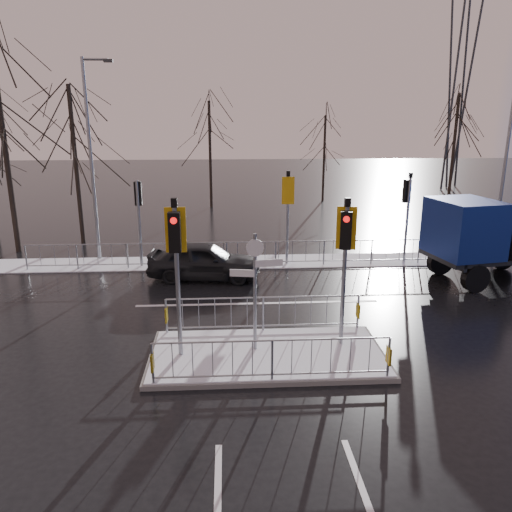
{
  "coord_description": "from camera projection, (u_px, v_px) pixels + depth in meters",
  "views": [
    {
      "loc": [
        -0.98,
        -11.61,
        6.0
      ],
      "look_at": [
        -0.09,
        3.22,
        1.8
      ],
      "focal_mm": 35.0,
      "sensor_mm": 36.0,
      "label": 1
    }
  ],
  "objects": [
    {
      "name": "street_lamp_left",
      "position": [
        92.0,
        154.0,
        20.37
      ],
      "size": [
        1.25,
        0.18,
        8.2
      ],
      "color": "gray",
      "rests_on": "ground"
    },
    {
      "name": "tree_near_b",
      "position": [
        73.0,
        134.0,
        22.98
      ],
      "size": [
        4.0,
        4.0,
        7.55
      ],
      "color": "black",
      "rests_on": "ground"
    },
    {
      "name": "tree_near_a",
      "position": [
        0.0,
        113.0,
        21.14
      ],
      "size": [
        4.75,
        4.75,
        8.97
      ],
      "color": "black",
      "rests_on": "ground"
    },
    {
      "name": "flatbed_truck",
      "position": [
        485.0,
        238.0,
        18.36
      ],
      "size": [
        6.99,
        3.57,
        3.09
      ],
      "color": "black",
      "rests_on": "ground"
    },
    {
      "name": "pylon_wires",
      "position": [
        449.0,
        49.0,
        39.62
      ],
      "size": [
        70.0,
        2.38,
        19.97
      ],
      "color": "#2D3033",
      "rests_on": "ground"
    },
    {
      "name": "snow_verge",
      "position": [
        251.0,
        262.0,
        21.09
      ],
      "size": [
        30.0,
        2.0,
        0.04
      ],
      "primitive_type": "cube",
      "color": "white",
      "rests_on": "ground"
    },
    {
      "name": "street_lamp_right",
      "position": [
        508.0,
        156.0,
        20.42
      ],
      "size": [
        1.25,
        0.18,
        8.0
      ],
      "color": "gray",
      "rests_on": "ground"
    },
    {
      "name": "ground",
      "position": [
        267.0,
        357.0,
        12.84
      ],
      "size": [
        120.0,
        120.0,
        0.0
      ],
      "primitive_type": "plane",
      "color": "black",
      "rests_on": "ground"
    },
    {
      "name": "traffic_island",
      "position": [
        267.0,
        343.0,
        12.74
      ],
      "size": [
        6.0,
        3.04,
        4.15
      ],
      "color": "slate",
      "rests_on": "ground"
    },
    {
      "name": "tree_far_c",
      "position": [
        456.0,
        129.0,
        32.41
      ],
      "size": [
        4.0,
        4.0,
        7.55
      ],
      "color": "black",
      "rests_on": "ground"
    },
    {
      "name": "lane_markings",
      "position": [
        268.0,
        363.0,
        12.52
      ],
      "size": [
        8.0,
        11.38,
        0.01
      ],
      "color": "silver",
      "rests_on": "ground"
    },
    {
      "name": "far_kerb_fixtures",
      "position": [
        258.0,
        242.0,
        20.35
      ],
      "size": [
        18.0,
        0.65,
        3.83
      ],
      "color": "gray",
      "rests_on": "ground"
    },
    {
      "name": "tree_far_b",
      "position": [
        325.0,
        142.0,
        35.1
      ],
      "size": [
        3.25,
        3.25,
        6.14
      ],
      "color": "black",
      "rests_on": "ground"
    },
    {
      "name": "tree_far_a",
      "position": [
        210.0,
        134.0,
        32.54
      ],
      "size": [
        3.75,
        3.75,
        7.08
      ],
      "color": "black",
      "rests_on": "ground"
    },
    {
      "name": "car_far_lane",
      "position": [
        204.0,
        261.0,
        18.82
      ],
      "size": [
        4.37,
        2.17,
        1.43
      ],
      "primitive_type": "imported",
      "rotation": [
        0.0,
        0.0,
        1.45
      ],
      "color": "black",
      "rests_on": "ground"
    }
  ]
}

